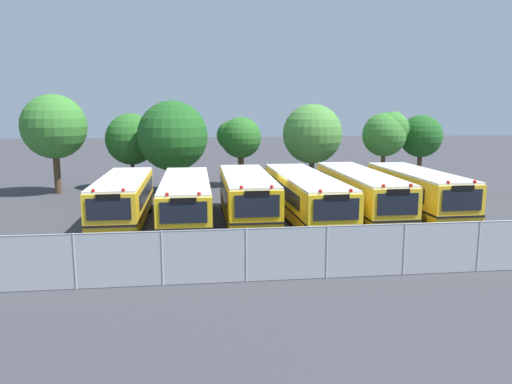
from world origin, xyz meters
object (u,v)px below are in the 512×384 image
Objects in this scene: school_bus_1 at (186,199)px; school_bus_2 at (247,196)px; school_bus_5 at (417,192)px; tree_4 at (314,133)px; tree_5 at (387,133)px; school_bus_0 at (123,198)px; school_bus_4 at (360,193)px; tree_1 at (131,139)px; tree_2 at (172,135)px; tree_0 at (53,127)px; school_bus_3 at (305,195)px; tree_3 at (238,137)px; tree_6 at (419,136)px.

school_bus_2 is at bearing -178.62° from school_bus_1.
tree_4 reaches higher than school_bus_5.
school_bus_2 is 1.02× the size of school_bus_5.
tree_4 is 1.10× the size of tree_5.
school_bus_0 is 0.98× the size of school_bus_5.
school_bus_1 is at bearing 1.90° from school_bus_4.
tree_2 is at bearing -42.25° from tree_1.
tree_0 is (-6.20, 10.46, 3.41)m from school_bus_0.
school_bus_3 is (3.24, 0.09, -0.04)m from school_bus_2.
tree_4 is (0.19, 11.69, 2.77)m from school_bus_4.
tree_0 is 13.59m from tree_3.
school_bus_4 is 1.62× the size of tree_2.
school_bus_0 is 0.96× the size of school_bus_2.
tree_0 is 24.57m from tree_5.
tree_6 is at bearing -8.23° from tree_4.
tree_3 is at bearing -92.49° from school_bus_2.
tree_6 is at bearing -115.87° from school_bus_5.
tree_2 is (3.23, -2.93, 0.42)m from tree_1.
tree_3 is at bearing -107.42° from school_bus_1.
tree_5 reaches higher than school_bus_1.
tree_3 is at bearing 173.16° from tree_6.
school_bus_3 is 19.50m from tree_0.
tree_5 is at bearing -118.50° from school_bus_4.
tree_4 is (-3.14, 11.85, 2.76)m from school_bus_5.
school_bus_2 is at bearing -93.01° from tree_3.
tree_3 is 0.84× the size of tree_4.
school_bus_3 is at bearing -137.39° from tree_6.
school_bus_2 is at bearing 2.05° from school_bus_4.
tree_5 is (1.99, 9.79, 2.84)m from school_bus_5.
tree_6 is at bearing 0.10° from tree_0.
tree_2 is at bearing -149.46° from tree_3.
school_bus_3 is (9.84, -0.11, -0.01)m from school_bus_0.
tree_2 is (-10.80, 9.25, 2.80)m from school_bus_4.
school_bus_0 is 6.60m from school_bus_2.
tree_0 reaches higher than tree_1.
school_bus_3 is 2.07× the size of tree_6.
tree_1 is at bearing 137.75° from tree_2.
school_bus_1 is 9.75m from school_bus_4.
school_bus_3 is 1.22× the size of school_bus_5.
tree_3 is (7.25, 12.20, 2.48)m from school_bus_0.
tree_3 is (0.65, 12.39, 2.45)m from school_bus_2.
tree_0 reaches higher than school_bus_1.
tree_3 is at bearing 7.39° from tree_0.
tree_1 reaches higher than school_bus_4.
school_bus_4 is (9.74, 0.26, 0.08)m from school_bus_1.
school_bus_5 is at bearing -179.32° from school_bus_2.
school_bus_2 is 18.42m from tree_6.
school_bus_4 is 18.73m from tree_1.
tree_5 is (18.36, 9.63, 2.89)m from school_bus_0.
tree_1 is 1.05× the size of tree_3.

